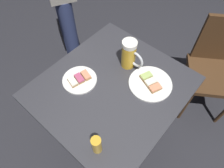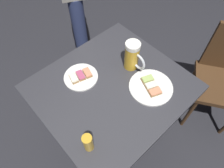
{
  "view_description": "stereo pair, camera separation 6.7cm",
  "coord_description": "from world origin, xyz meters",
  "views": [
    {
      "loc": [
        0.46,
        0.4,
        1.66
      ],
      "look_at": [
        0.0,
        0.0,
        0.77
      ],
      "focal_mm": 32.1,
      "sensor_mm": 36.0,
      "label": 1
    },
    {
      "loc": [
        0.41,
        0.45,
        1.66
      ],
      "look_at": [
        0.0,
        0.0,
        0.77
      ],
      "focal_mm": 32.1,
      "sensor_mm": 36.0,
      "label": 2
    }
  ],
  "objects": [
    {
      "name": "cafe_chair",
      "position": [
        -0.8,
        0.35,
        0.49
      ],
      "size": [
        0.53,
        0.53,
        0.85
      ],
      "rotation": [
        0.0,
        0.0,
        -0.98
      ],
      "color": "#472D19",
      "rests_on": "ground_plane"
    },
    {
      "name": "beer_mug",
      "position": [
        -0.18,
        -0.03,
        0.84
      ],
      "size": [
        0.08,
        0.14,
        0.18
      ],
      "color": "gold",
      "rests_on": "cafe_table"
    },
    {
      "name": "beer_glass_small",
      "position": [
        0.3,
        0.17,
        0.81
      ],
      "size": [
        0.04,
        0.04,
        0.11
      ],
      "primitive_type": "cylinder",
      "color": "gold",
      "rests_on": "cafe_table"
    },
    {
      "name": "plate_near",
      "position": [
        0.09,
        -0.16,
        0.76
      ],
      "size": [
        0.19,
        0.19,
        0.03
      ],
      "color": "white",
      "rests_on": "cafe_table"
    },
    {
      "name": "ground_plane",
      "position": [
        0.0,
        0.0,
        0.0
      ],
      "size": [
        6.0,
        6.0,
        0.0
      ],
      "primitive_type": "plane",
      "color": "#28282D"
    },
    {
      "name": "plate_far",
      "position": [
        -0.15,
        0.15,
        0.76
      ],
      "size": [
        0.24,
        0.24,
        0.03
      ],
      "color": "white",
      "rests_on": "cafe_table"
    },
    {
      "name": "cafe_table",
      "position": [
        0.0,
        0.0,
        0.59
      ],
      "size": [
        0.79,
        0.72,
        0.75
      ],
      "color": "black",
      "rests_on": "ground_plane"
    }
  ]
}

